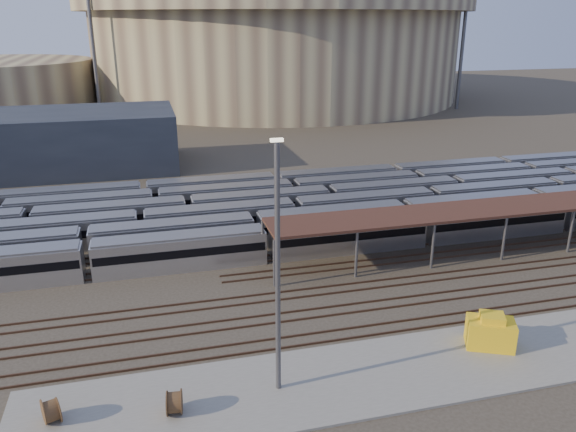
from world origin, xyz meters
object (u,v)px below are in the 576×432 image
(cable_reel_west, at_px, (51,411))
(cable_reel_east, at_px, (174,402))
(yellow_equipment, at_px, (490,333))
(yard_light_pole, at_px, (278,272))

(cable_reel_west, bearing_deg, cable_reel_east, -8.36)
(yellow_equipment, bearing_deg, yard_light_pole, -151.88)
(cable_reel_west, height_order, cable_reel_east, cable_reel_west)
(cable_reel_west, height_order, yard_light_pole, yard_light_pole)
(yard_light_pole, xyz_separation_m, yellow_equipment, (17.71, 1.00, -7.97))
(cable_reel_east, relative_size, yard_light_pole, 0.09)
(cable_reel_west, relative_size, cable_reel_east, 1.00)
(yard_light_pole, height_order, yellow_equipment, yard_light_pole)
(cable_reel_west, distance_m, cable_reel_east, 7.92)
(cable_reel_east, relative_size, yellow_equipment, 0.46)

